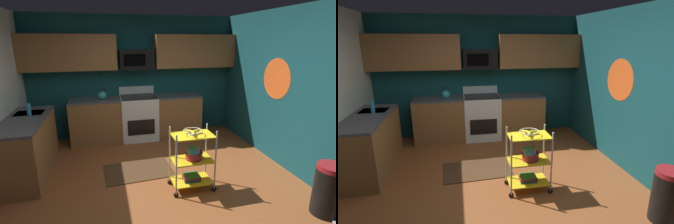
% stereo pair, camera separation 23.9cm
% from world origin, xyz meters
% --- Properties ---
extents(floor, '(4.40, 4.80, 0.04)m').
position_xyz_m(floor, '(0.00, 0.00, -0.02)').
color(floor, brown).
rests_on(floor, ground).
extents(wall_back, '(4.52, 0.06, 2.60)m').
position_xyz_m(wall_back, '(0.00, 2.43, 1.30)').
color(wall_back, '#14474C').
rests_on(wall_back, ground).
extents(wall_right, '(0.06, 4.80, 2.60)m').
position_xyz_m(wall_right, '(2.23, 0.00, 1.30)').
color(wall_right, '#14474C').
rests_on(wall_right, ground).
extents(wall_flower_decal, '(0.00, 0.70, 0.70)m').
position_xyz_m(wall_flower_decal, '(2.20, 0.57, 1.45)').
color(wall_flower_decal, '#E5591E').
extents(counter_run, '(3.57, 2.23, 0.92)m').
position_xyz_m(counter_run, '(-0.72, 1.68, 0.46)').
color(counter_run, brown).
rests_on(counter_run, ground).
extents(oven_range, '(0.76, 0.65, 1.10)m').
position_xyz_m(oven_range, '(0.03, 2.10, 0.48)').
color(oven_range, white).
rests_on(oven_range, ground).
extents(upper_cabinets, '(4.40, 0.33, 0.70)m').
position_xyz_m(upper_cabinets, '(-0.01, 2.23, 1.85)').
color(upper_cabinets, brown).
extents(microwave, '(0.70, 0.39, 0.40)m').
position_xyz_m(microwave, '(0.03, 2.21, 1.70)').
color(microwave, black).
extents(rolling_cart, '(0.63, 0.36, 0.91)m').
position_xyz_m(rolling_cart, '(0.48, -0.07, 0.45)').
color(rolling_cart, silver).
rests_on(rolling_cart, ground).
extents(fruit_bowl, '(0.27, 0.27, 0.07)m').
position_xyz_m(fruit_bowl, '(0.48, -0.07, 0.88)').
color(fruit_bowl, silver).
rests_on(fruit_bowl, rolling_cart).
extents(mixing_bowl_large, '(0.25, 0.25, 0.11)m').
position_xyz_m(mixing_bowl_large, '(0.50, -0.07, 0.52)').
color(mixing_bowl_large, maroon).
rests_on(mixing_bowl_large, rolling_cart).
extents(mixing_bowl_small, '(0.18, 0.18, 0.08)m').
position_xyz_m(mixing_bowl_small, '(0.48, -0.11, 0.62)').
color(mixing_bowl_small, '#338CBF').
rests_on(mixing_bowl_small, rolling_cart).
extents(book_stack, '(0.25, 0.18, 0.09)m').
position_xyz_m(book_stack, '(0.48, -0.07, 0.17)').
color(book_stack, '#1E4C8C').
rests_on(book_stack, rolling_cart).
extents(kettle, '(0.21, 0.18, 0.26)m').
position_xyz_m(kettle, '(-0.71, 2.10, 1.00)').
color(kettle, teal).
rests_on(kettle, counter_run).
extents(dish_soap_bottle, '(0.06, 0.06, 0.20)m').
position_xyz_m(dish_soap_bottle, '(-1.86, 1.18, 1.02)').
color(dish_soap_bottle, '#2D8CBF').
rests_on(dish_soap_bottle, counter_run).
extents(trash_can, '(0.34, 0.42, 0.66)m').
position_xyz_m(trash_can, '(1.90, -1.02, 0.33)').
color(trash_can, black).
rests_on(trash_can, ground).
extents(floor_rug, '(1.14, 0.76, 0.01)m').
position_xyz_m(floor_rug, '(-0.21, 0.62, 0.01)').
color(floor_rug, '#472D19').
rests_on(floor_rug, ground).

